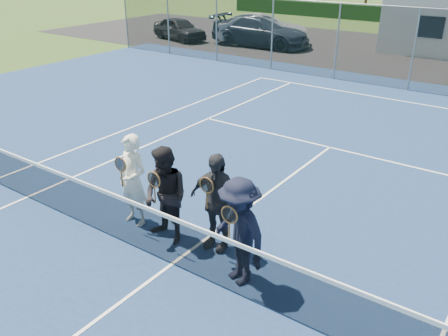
# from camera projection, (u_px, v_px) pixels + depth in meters

# --- Properties ---
(ground) EXTENTS (220.00, 220.00, 0.00)m
(ground) POSITION_uv_depth(u_px,v_px,m) (447.00, 61.00, 22.81)
(ground) COLOR #2C4518
(ground) RESTS_ON ground
(court_surface) EXTENTS (30.00, 30.00, 0.02)m
(court_surface) POSITION_uv_depth(u_px,v_px,m) (173.00, 265.00, 8.02)
(court_surface) COLOR navy
(court_surface) RESTS_ON ground
(tarmac_carpark) EXTENTS (40.00, 12.00, 0.01)m
(tarmac_carpark) POSITION_uv_depth(u_px,v_px,m) (366.00, 51.00, 24.92)
(tarmac_carpark) COLOR black
(tarmac_carpark) RESTS_ON ground
(car_a) EXTENTS (4.04, 2.39, 1.29)m
(car_a) POSITION_uv_depth(u_px,v_px,m) (179.00, 29.00, 27.86)
(car_a) COLOR black
(car_a) RESTS_ON ground
(car_b) EXTENTS (5.16, 3.61, 1.61)m
(car_b) POSITION_uv_depth(u_px,v_px,m) (263.00, 30.00, 26.43)
(car_b) COLOR gray
(car_b) RESTS_ON ground
(car_c) EXTENTS (5.69, 2.55, 1.62)m
(car_c) POSITION_uv_depth(u_px,v_px,m) (260.00, 31.00, 25.98)
(car_c) COLOR #192533
(car_c) RESTS_ON ground
(court_markings) EXTENTS (11.03, 23.83, 0.01)m
(court_markings) POSITION_uv_depth(u_px,v_px,m) (173.00, 264.00, 8.01)
(court_markings) COLOR white
(court_markings) RESTS_ON court_surface
(tennis_net) EXTENTS (11.68, 0.08, 1.10)m
(tennis_net) POSITION_uv_depth(u_px,v_px,m) (171.00, 238.00, 7.80)
(tennis_net) COLOR slate
(tennis_net) RESTS_ON ground
(perimeter_fence) EXTENTS (30.07, 0.07, 3.02)m
(perimeter_fence) POSITION_uv_depth(u_px,v_px,m) (414.00, 50.00, 17.36)
(perimeter_fence) COLOR slate
(perimeter_fence) RESTS_ON ground
(player_a) EXTENTS (0.67, 0.51, 1.80)m
(player_a) POSITION_uv_depth(u_px,v_px,m) (133.00, 180.00, 8.89)
(player_a) COLOR white
(player_a) RESTS_ON court_surface
(player_b) EXTENTS (0.96, 0.79, 1.80)m
(player_b) POSITION_uv_depth(u_px,v_px,m) (166.00, 196.00, 8.33)
(player_b) COLOR black
(player_b) RESTS_ON court_surface
(player_c) EXTENTS (1.09, 0.54, 1.80)m
(player_c) POSITION_uv_depth(u_px,v_px,m) (216.00, 202.00, 8.14)
(player_c) COLOR #27282D
(player_c) RESTS_ON court_surface
(player_d) EXTENTS (1.33, 1.06, 1.80)m
(player_d) POSITION_uv_depth(u_px,v_px,m) (239.00, 232.00, 7.27)
(player_d) COLOR black
(player_d) RESTS_ON court_surface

